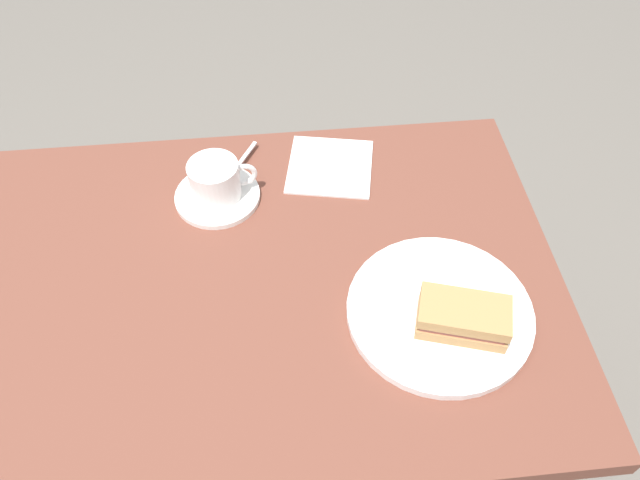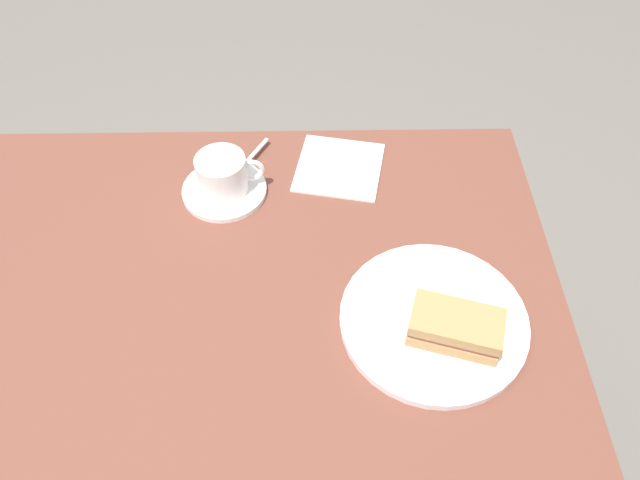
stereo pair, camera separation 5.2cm
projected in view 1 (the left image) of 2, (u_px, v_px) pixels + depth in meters
ground_plane at (233, 461)px, 1.55m from camera, size 6.00×6.00×0.00m
dining_table at (194, 333)px, 1.07m from camera, size 1.20×0.68×0.76m
sandwich_plate at (439, 312)px, 0.92m from camera, size 0.28×0.28×0.01m
sandwich_front at (463, 317)px, 0.88m from camera, size 0.14×0.10×0.05m
coffee_saucer at (218, 196)px, 1.08m from camera, size 0.15×0.15×0.01m
coffee_cup at (216, 179)px, 1.04m from camera, size 0.12×0.09×0.07m
spoon at (239, 164)px, 1.12m from camera, size 0.06×0.09×0.01m
napkin at (330, 167)px, 1.13m from camera, size 0.18×0.18×0.00m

